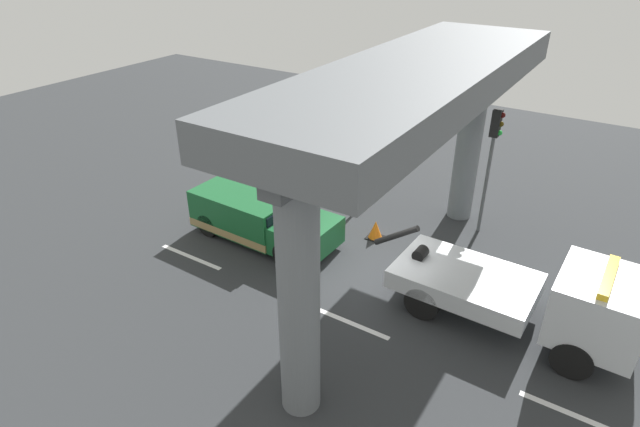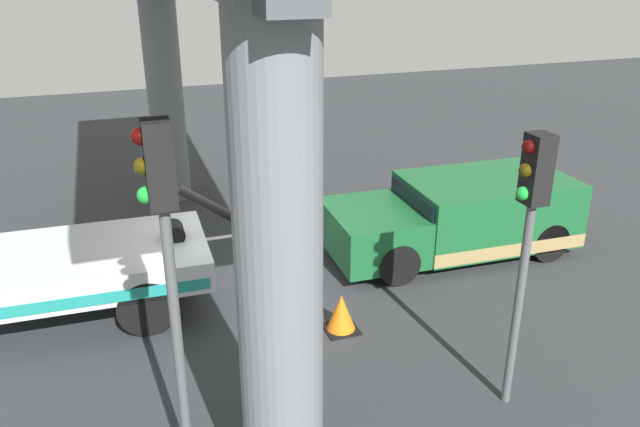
{
  "view_description": "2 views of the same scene",
  "coord_description": "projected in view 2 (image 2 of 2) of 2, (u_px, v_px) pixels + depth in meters",
  "views": [
    {
      "loc": [
        5.44,
        -12.21,
        9.63
      ],
      "look_at": [
        -2.35,
        -0.04,
        1.68
      ],
      "focal_mm": 29.29,
      "sensor_mm": 36.0,
      "label": 1
    },
    {
      "loc": [
        1.92,
        10.71,
        5.99
      ],
      "look_at": [
        -1.79,
        -0.16,
        1.21
      ],
      "focal_mm": 35.54,
      "sensor_mm": 36.0,
      "label": 2
    }
  ],
  "objects": [
    {
      "name": "traffic_cone_orange",
      "position": [
        341.0,
        314.0,
        10.7
      ],
      "size": [
        0.56,
        0.56,
        0.67
      ],
      "color": "orange",
      "rests_on": "ground"
    },
    {
      "name": "lane_stripe_mid",
      "position": [
        214.0,
        238.0,
        14.25
      ],
      "size": [
        2.6,
        0.16,
        0.01
      ],
      "primitive_type": "cube",
      "color": "silver",
      "rests_on": "ground"
    },
    {
      "name": "ground_plane",
      "position": [
        235.0,
        288.0,
        12.25
      ],
      "size": [
        60.0,
        40.0,
        0.1
      ],
      "primitive_type": "cube",
      "color": "#2D3033"
    },
    {
      "name": "towed_van_green",
      "position": [
        461.0,
        217.0,
        13.4
      ],
      "size": [
        5.24,
        2.32,
        1.58
      ],
      "color": "#195B2D",
      "rests_on": "ground"
    },
    {
      "name": "lane_stripe_west",
      "position": [
        449.0,
        206.0,
        16.04
      ],
      "size": [
        2.6,
        0.16,
        0.01
      ],
      "primitive_type": "cube",
      "color": "silver",
      "rests_on": "ground"
    },
    {
      "name": "traffic_light_near",
      "position": [
        529.0,
        215.0,
        8.01
      ],
      "size": [
        0.39,
        0.32,
        3.96
      ],
      "color": "#515456",
      "rests_on": "ground"
    },
    {
      "name": "traffic_light_far",
      "position": [
        165.0,
        236.0,
        6.52
      ],
      "size": [
        0.39,
        0.32,
        4.49
      ],
      "color": "#515456",
      "rests_on": "ground"
    }
  ]
}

